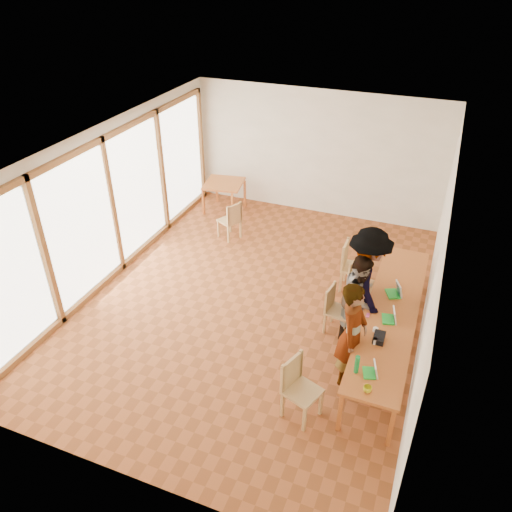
{
  "coord_description": "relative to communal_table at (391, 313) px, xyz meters",
  "views": [
    {
      "loc": [
        2.78,
        -6.99,
        5.71
      ],
      "look_at": [
        0.09,
        -0.17,
        1.1
      ],
      "focal_mm": 35.0,
      "sensor_mm": 36.0,
      "label": 1
    }
  ],
  "objects": [
    {
      "name": "ground",
      "position": [
        -2.5,
        0.39,
        -0.7
      ],
      "size": [
        8.0,
        8.0,
        0.0
      ],
      "primitive_type": "plane",
      "color": "#994D25",
      "rests_on": "ground"
    },
    {
      "name": "wall_back",
      "position": [
        -2.5,
        4.39,
        0.8
      ],
      "size": [
        6.0,
        0.1,
        3.0
      ],
      "primitive_type": "cube",
      "color": "white",
      "rests_on": "ground"
    },
    {
      "name": "wall_front",
      "position": [
        -2.5,
        -3.61,
        0.8
      ],
      "size": [
        6.0,
        0.1,
        3.0
      ],
      "primitive_type": "cube",
      "color": "white",
      "rests_on": "ground"
    },
    {
      "name": "wall_right",
      "position": [
        0.5,
        0.39,
        0.8
      ],
      "size": [
        0.1,
        8.0,
        3.0
      ],
      "primitive_type": "cube",
      "color": "white",
      "rests_on": "ground"
    },
    {
      "name": "window_wall",
      "position": [
        -5.46,
        0.39,
        0.8
      ],
      "size": [
        0.1,
        8.0,
        3.0
      ],
      "primitive_type": "cube",
      "color": "white",
      "rests_on": "ground"
    },
    {
      "name": "ceiling",
      "position": [
        -2.5,
        0.39,
        2.32
      ],
      "size": [
        6.0,
        8.0,
        0.04
      ],
      "primitive_type": "cube",
      "color": "white",
      "rests_on": "wall_back"
    },
    {
      "name": "communal_table",
      "position": [
        0.0,
        0.0,
        0.0
      ],
      "size": [
        0.8,
        4.0,
        0.75
      ],
      "color": "#B76328",
      "rests_on": "ground"
    },
    {
      "name": "side_table",
      "position": [
        -4.59,
        3.59,
        -0.03
      ],
      "size": [
        0.9,
        0.9,
        0.75
      ],
      "rotation": [
        0.0,
        0.0,
        0.17
      ],
      "color": "#B76328",
      "rests_on": "ground"
    },
    {
      "name": "chair_near",
      "position": [
        -0.99,
        -1.85,
        -0.11
      ],
      "size": [
        0.58,
        0.58,
        0.51
      ],
      "rotation": [
        0.0,
        0.0,
        -0.35
      ],
      "color": "tan",
      "rests_on": "ground"
    },
    {
      "name": "chair_mid",
      "position": [
        -0.94,
        0.12,
        -0.17
      ],
      "size": [
        0.45,
        0.45,
        0.46
      ],
      "rotation": [
        0.0,
        0.0,
        -0.14
      ],
      "color": "tan",
      "rests_on": "ground"
    },
    {
      "name": "chair_far",
      "position": [
        -0.98,
        1.43,
        -0.1
      ],
      "size": [
        0.47,
        0.47,
        0.52
      ],
      "rotation": [
        0.0,
        0.0,
        0.01
      ],
      "color": "tan",
      "rests_on": "ground"
    },
    {
      "name": "chair_empty",
      "position": [
        -0.77,
        1.12,
        -0.19
      ],
      "size": [
        0.46,
        0.46,
        0.44
      ],
      "rotation": [
        0.0,
        0.0,
        -0.21
      ],
      "color": "tan",
      "rests_on": "ground"
    },
    {
      "name": "chair_spare",
      "position": [
        -3.82,
        2.35,
        -0.15
      ],
      "size": [
        0.56,
        0.56,
        0.48
      ],
      "rotation": [
        0.0,
        0.0,
        2.68
      ],
      "color": "tan",
      "rests_on": "ground"
    },
    {
      "name": "person_near",
      "position": [
        -0.45,
        -0.93,
        0.17
      ],
      "size": [
        0.45,
        0.66,
        1.74
      ],
      "primitive_type": "imported",
      "rotation": [
        0.0,
        0.0,
        1.52
      ],
      "color": "gray",
      "rests_on": "ground"
    },
    {
      "name": "person_mid",
      "position": [
        -0.53,
        0.12,
        0.08
      ],
      "size": [
        0.75,
        0.88,
        1.57
      ],
      "primitive_type": "imported",
      "rotation": [
        0.0,
        0.0,
        1.35
      ],
      "color": "gray",
      "rests_on": "ground"
    },
    {
      "name": "person_far",
      "position": [
        -0.5,
        0.36,
        0.26
      ],
      "size": [
        1.14,
        1.43,
        1.93
      ],
      "primitive_type": "imported",
      "rotation": [
        0.0,
        0.0,
        1.97
      ],
      "color": "gray",
      "rests_on": "ground"
    },
    {
      "name": "laptop_near",
      "position": [
        -0.04,
        -1.49,
        0.1
      ],
      "size": [
        0.25,
        0.26,
        0.19
      ],
      "rotation": [
        0.0,
        0.0,
        0.29
      ],
      "color": "green",
      "rests_on": "communal_table"
    },
    {
      "name": "laptop_mid",
      "position": [
        0.02,
        -0.24,
        0.11
      ],
      "size": [
        0.26,
        0.29,
        0.21
      ],
      "rotation": [
        0.0,
        0.0,
        0.22
      ],
      "color": "green",
      "rests_on": "communal_table"
    },
    {
      "name": "laptop_far",
      "position": [
        -0.01,
        0.46,
        0.11
      ],
      "size": [
        0.32,
        0.33,
        0.23
      ],
      "rotation": [
        0.0,
        0.0,
        0.43
      ],
      "color": "green",
      "rests_on": "communal_table"
    },
    {
      "name": "yellow_mug",
      "position": [
        -0.04,
        -1.83,
        0.09
      ],
      "size": [
        0.13,
        0.13,
        0.09
      ],
      "primitive_type": "imported",
      "rotation": [
        0.0,
        0.0,
        -0.15
      ],
      "color": "gold",
      "rests_on": "communal_table"
    },
    {
      "name": "green_bottle",
      "position": [
        -0.25,
        -1.53,
        0.19
      ],
      "size": [
        0.07,
        0.07,
        0.28
      ],
      "primitive_type": "cylinder",
      "color": "#157F36",
      "rests_on": "communal_table"
    },
    {
      "name": "clear_glass",
      "position": [
        -0.12,
        -0.87,
        0.09
      ],
      "size": [
        0.07,
        0.07,
        0.09
      ],
      "primitive_type": "cylinder",
      "color": "silver",
      "rests_on": "communal_table"
    },
    {
      "name": "condiment_cup",
      "position": [
        -0.16,
        -0.59,
        0.08
      ],
      "size": [
        0.08,
        0.08,
        0.06
      ],
      "primitive_type": "cylinder",
      "color": "white",
      "rests_on": "communal_table"
    },
    {
      "name": "pink_phone",
      "position": [
        -0.33,
        -0.26,
        0.05
      ],
      "size": [
        0.05,
        0.1,
        0.01
      ],
      "primitive_type": "cube",
      "color": "#C44186",
      "rests_on": "communal_table"
    },
    {
      "name": "black_pouch",
      "position": [
        -0.08,
        -0.77,
        0.09
      ],
      "size": [
        0.16,
        0.26,
        0.09
      ],
      "primitive_type": "cube",
      "color": "black",
      "rests_on": "communal_table"
    }
  ]
}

